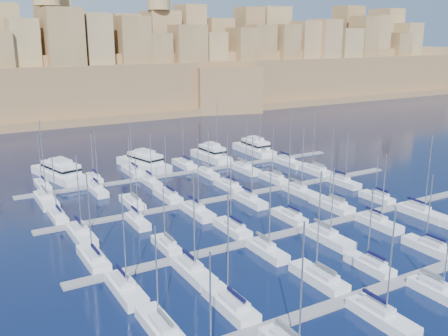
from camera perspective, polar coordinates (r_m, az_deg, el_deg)
ground at (r=98.75m, az=4.78°, el=-4.79°), size 600.00×600.00×0.00m
pontoon_near at (r=75.72m, az=19.97°, el=-11.92°), size 84.00×2.00×0.40m
pontoon_mid_near at (r=89.78m, az=9.19°, el=-6.86°), size 84.00×2.00×0.40m
pontoon_mid_far at (r=106.57m, az=1.70°, el=-3.13°), size 84.00×2.00×0.40m
pontoon_far at (r=124.98m, az=-3.63°, el=-0.41°), size 84.00×2.00×0.40m
sailboat_0 at (r=60.66m, az=-7.25°, el=-17.61°), size 2.80×9.34×13.29m
sailboat_1 at (r=64.50m, az=0.73°, el=-15.31°), size 2.96×9.88×15.80m
sailboat_2 at (r=71.97m, az=10.78°, el=-12.18°), size 2.94×9.79×16.27m
sailboat_3 at (r=77.23m, az=16.31°, el=-10.62°), size 2.47×8.23×12.72m
sailboat_4 at (r=86.51m, az=22.29°, el=-8.33°), size 2.52×8.39×12.87m
sailboat_8 at (r=64.97m, az=17.57°, el=-15.85°), size 2.84×9.46×15.01m
sailboat_9 at (r=73.01m, az=23.32°, el=-12.85°), size 2.55×8.50×11.70m
sailboat_12 at (r=78.75m, az=-14.68°, el=-9.96°), size 2.82×9.40×14.16m
sailboat_13 at (r=81.33m, az=-6.62°, el=-8.76°), size 2.25×7.49×10.66m
sailboat_14 at (r=87.40m, az=0.96°, el=-6.89°), size 2.74×9.12×14.05m
sailboat_15 at (r=93.53m, az=7.49°, el=-5.54°), size 2.48×8.26×12.86m
sailboat_16 at (r=101.17m, az=12.19°, el=-4.13°), size 3.13×10.43×16.22m
sailboat_17 at (r=108.13m, az=17.09°, el=-3.24°), size 2.41×8.04×13.09m
sailboat_18 at (r=69.21m, az=-11.20°, el=-13.38°), size 2.93×9.76×14.52m
sailboat_19 at (r=72.66m, az=-3.56°, el=-11.65°), size 2.87×9.56×15.73m
sailboat_20 at (r=79.18m, az=4.93°, el=-9.36°), size 2.57×8.57×13.71m
sailboat_21 at (r=85.46m, az=11.75°, el=-7.75°), size 3.04×10.14×13.18m
sailboat_22 at (r=93.96m, az=17.22°, el=-6.00°), size 2.77×9.24×13.78m
sailboat_23 at (r=101.78m, az=21.63°, el=-4.76°), size 3.00×10.02×16.01m
sailboat_24 at (r=97.99m, az=-18.46°, el=-5.25°), size 2.41×8.03×12.23m
sailboat_25 at (r=101.94m, az=-10.43°, el=-3.91°), size 2.65×8.85×14.36m
sailboat_26 at (r=104.95m, az=-6.44°, el=-3.19°), size 2.85×9.50×14.28m
sailboat_27 at (r=111.10m, az=0.54°, el=-2.07°), size 2.69×8.95×12.86m
sailboat_28 at (r=117.46m, az=5.69°, el=-1.20°), size 2.61×8.70×12.78m
sailboat_29 at (r=125.83m, az=10.27°, el=-0.25°), size 3.10×10.33×15.85m
sailboat_30 at (r=88.29m, az=-16.02°, el=-7.26°), size 3.05×10.16×14.91m
sailboat_31 at (r=92.09m, az=-9.89°, el=-5.97°), size 2.34×7.81×12.54m
sailboat_32 at (r=95.60m, az=-3.09°, el=-4.95°), size 2.93×9.76×15.37m
sailboat_33 at (r=101.81m, az=3.02°, el=-3.69°), size 2.68×8.95×14.29m
sailboat_34 at (r=108.73m, az=8.65°, el=-2.62°), size 2.82×9.42×14.90m
sailboat_35 at (r=117.20m, az=13.50°, el=-1.59°), size 2.64×8.80×12.73m
sailboat_36 at (r=119.03m, az=-20.01°, el=-1.84°), size 2.49×8.31×12.47m
sailboat_37 at (r=121.02m, az=-14.60°, el=-1.14°), size 2.25×7.51×11.65m
sailboat_38 at (r=124.85m, az=-10.36°, el=-0.39°), size 2.91×9.69×14.50m
sailboat_39 at (r=130.02m, az=-4.54°, el=0.43°), size 2.89×9.62×13.61m
sailboat_40 at (r=135.13m, az=-0.65°, el=1.05°), size 3.19×10.65×16.61m
sailboat_41 at (r=140.75m, az=4.18°, el=1.55°), size 2.42×8.08×12.46m
sailboat_42 at (r=108.12m, az=-19.67°, el=-3.43°), size 3.21×10.70×17.64m
sailboat_43 at (r=111.52m, az=-14.24°, el=-2.47°), size 2.49×8.29×14.33m
sailboat_44 at (r=115.40m, az=-8.35°, el=-1.59°), size 2.40×8.01×12.26m
sailboat_45 at (r=121.41m, az=-1.90°, el=-0.60°), size 2.38×7.94×11.60m
sailboat_46 at (r=125.42m, az=2.40°, el=-0.08°), size 3.06×10.18×13.83m
sailboat_47 at (r=132.99m, az=7.34°, el=0.69°), size 3.07×10.23×15.01m
motor_yacht_a at (r=125.11m, az=-18.20°, el=-0.41°), size 10.20×20.12×5.25m
motor_yacht_b at (r=129.82m, az=-9.12°, el=0.71°), size 9.27×18.01×5.25m
motor_yacht_c at (r=136.53m, az=-1.46°, el=1.60°), size 5.26×14.99×5.25m
motor_yacht_d at (r=144.58m, az=3.50°, el=2.33°), size 5.25×16.45×5.25m
fortified_city at (r=238.00m, az=-17.39°, el=9.83°), size 460.00×108.95×59.52m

